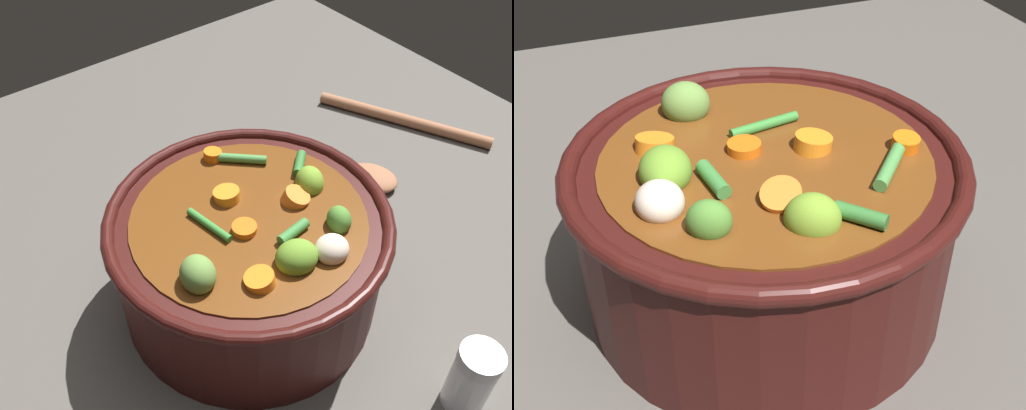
{
  "view_description": "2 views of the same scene",
  "coord_description": "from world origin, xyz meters",
  "views": [
    {
      "loc": [
        -0.24,
        -0.32,
        0.53
      ],
      "look_at": [
        0.02,
        0.01,
        0.12
      ],
      "focal_mm": 41.34,
      "sensor_mm": 36.0,
      "label": 1
    },
    {
      "loc": [
        0.37,
        -0.14,
        0.38
      ],
      "look_at": [
        0.02,
        -0.0,
        0.09
      ],
      "focal_mm": 48.16,
      "sensor_mm": 36.0,
      "label": 2
    }
  ],
  "objects": [
    {
      "name": "cooking_pot",
      "position": [
        0.0,
        -0.0,
        0.07
      ],
      "size": [
        0.28,
        0.28,
        0.15
      ],
      "color": "#38110F",
      "rests_on": "ground_plane"
    },
    {
      "name": "ground_plane",
      "position": [
        0.0,
        0.0,
        0.0
      ],
      "size": [
        1.1,
        1.1,
        0.0
      ],
      "primitive_type": "plane",
      "color": "#514C47"
    }
  ]
}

